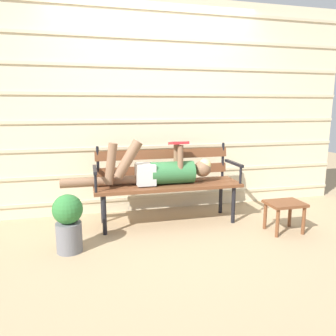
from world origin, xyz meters
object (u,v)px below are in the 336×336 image
object	(u,v)px
reclining_person	(159,171)
footstool	(285,208)
potted_plant	(68,221)
park_bench	(167,179)

from	to	relation	value
reclining_person	footstool	xyz separation A→B (m)	(1.22, -0.55, -0.35)
footstool	potted_plant	distance (m)	2.18
reclining_person	potted_plant	world-z (taller)	reclining_person
park_bench	reclining_person	distance (m)	0.17
park_bench	potted_plant	distance (m)	1.22
reclining_person	park_bench	bearing A→B (deg)	35.21
park_bench	reclining_person	xyz separation A→B (m)	(-0.10, -0.07, 0.12)
park_bench	reclining_person	world-z (taller)	reclining_person
reclining_person	footstool	bearing A→B (deg)	-24.32
reclining_person	potted_plant	bearing A→B (deg)	-152.28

